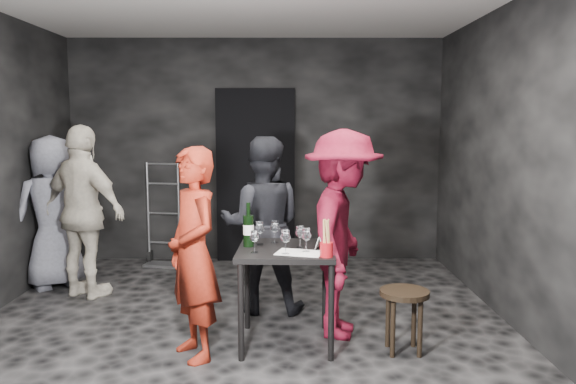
{
  "coord_description": "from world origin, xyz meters",
  "views": [
    {
      "loc": [
        0.37,
        -4.37,
        1.69
      ],
      "look_at": [
        0.39,
        0.25,
        1.12
      ],
      "focal_mm": 35.0,
      "sensor_mm": 36.0,
      "label": 1
    }
  ],
  "objects_px": {
    "hand_truck": "(164,246)",
    "man_maroon": "(343,224)",
    "bystander_cream": "(84,202)",
    "breadstick_cup": "(326,239)",
    "tasting_table": "(286,261)",
    "stool": "(404,302)",
    "bystander_grey": "(52,209)",
    "wine_bottle": "(248,230)",
    "server_red": "(193,252)",
    "woman_black": "(262,220)"
  },
  "relations": [
    {
      "from": "tasting_table",
      "to": "server_red",
      "type": "bearing_deg",
      "value": -159.86
    },
    {
      "from": "stool",
      "to": "server_red",
      "type": "height_order",
      "value": "server_red"
    },
    {
      "from": "hand_truck",
      "to": "bystander_grey",
      "type": "bearing_deg",
      "value": -123.82
    },
    {
      "from": "tasting_table",
      "to": "bystander_grey",
      "type": "bearing_deg",
      "value": 147.51
    },
    {
      "from": "stool",
      "to": "bystander_grey",
      "type": "height_order",
      "value": "bystander_grey"
    },
    {
      "from": "hand_truck",
      "to": "tasting_table",
      "type": "distance_m",
      "value": 2.88
    },
    {
      "from": "server_red",
      "to": "bystander_grey",
      "type": "bearing_deg",
      "value": -167.25
    },
    {
      "from": "hand_truck",
      "to": "man_maroon",
      "type": "height_order",
      "value": "man_maroon"
    },
    {
      "from": "hand_truck",
      "to": "stool",
      "type": "bearing_deg",
      "value": -37.04
    },
    {
      "from": "hand_truck",
      "to": "server_red",
      "type": "relative_size",
      "value": 0.79
    },
    {
      "from": "stool",
      "to": "man_maroon",
      "type": "xyz_separation_m",
      "value": [
        -0.42,
        0.36,
        0.52
      ]
    },
    {
      "from": "bystander_grey",
      "to": "hand_truck",
      "type": "bearing_deg",
      "value": -177.17
    },
    {
      "from": "bystander_grey",
      "to": "breadstick_cup",
      "type": "distance_m",
      "value": 3.23
    },
    {
      "from": "server_red",
      "to": "stool",
      "type": "bearing_deg",
      "value": 61.1
    },
    {
      "from": "man_maroon",
      "to": "tasting_table",
      "type": "bearing_deg",
      "value": 125.1
    },
    {
      "from": "hand_truck",
      "to": "bystander_grey",
      "type": "height_order",
      "value": "bystander_grey"
    },
    {
      "from": "server_red",
      "to": "wine_bottle",
      "type": "bearing_deg",
      "value": 96.59
    },
    {
      "from": "bystander_grey",
      "to": "bystander_cream",
      "type": "bearing_deg",
      "value": 100.87
    },
    {
      "from": "hand_truck",
      "to": "wine_bottle",
      "type": "distance_m",
      "value": 2.75
    },
    {
      "from": "bystander_cream",
      "to": "breadstick_cup",
      "type": "xyz_separation_m",
      "value": [
        2.23,
        -1.47,
        -0.06
      ]
    },
    {
      "from": "stool",
      "to": "bystander_cream",
      "type": "xyz_separation_m",
      "value": [
        -2.81,
        1.36,
        0.56
      ]
    },
    {
      "from": "woman_black",
      "to": "bystander_grey",
      "type": "distance_m",
      "value": 2.3
    },
    {
      "from": "server_red",
      "to": "wine_bottle",
      "type": "xyz_separation_m",
      "value": [
        0.37,
        0.3,
        0.1
      ]
    },
    {
      "from": "tasting_table",
      "to": "server_red",
      "type": "height_order",
      "value": "server_red"
    },
    {
      "from": "stool",
      "to": "server_red",
      "type": "xyz_separation_m",
      "value": [
        -1.53,
        -0.07,
        0.4
      ]
    },
    {
      "from": "stool",
      "to": "man_maroon",
      "type": "relative_size",
      "value": 0.26
    },
    {
      "from": "wine_bottle",
      "to": "bystander_cream",
      "type": "bearing_deg",
      "value": 145.62
    },
    {
      "from": "hand_truck",
      "to": "breadstick_cup",
      "type": "height_order",
      "value": "hand_truck"
    },
    {
      "from": "server_red",
      "to": "woman_black",
      "type": "relative_size",
      "value": 0.94
    },
    {
      "from": "hand_truck",
      "to": "breadstick_cup",
      "type": "relative_size",
      "value": 4.26
    },
    {
      "from": "wine_bottle",
      "to": "breadstick_cup",
      "type": "xyz_separation_m",
      "value": [
        0.57,
        -0.34,
        -0.0
      ]
    },
    {
      "from": "woman_black",
      "to": "stool",
      "type": "bearing_deg",
      "value": 140.95
    },
    {
      "from": "bystander_grey",
      "to": "man_maroon",
      "type": "bearing_deg",
      "value": 112.63
    },
    {
      "from": "tasting_table",
      "to": "bystander_cream",
      "type": "bearing_deg",
      "value": 148.6
    },
    {
      "from": "bystander_cream",
      "to": "breadstick_cup",
      "type": "bearing_deg",
      "value": 174.2
    },
    {
      "from": "tasting_table",
      "to": "bystander_grey",
      "type": "xyz_separation_m",
      "value": [
        -2.39,
        1.52,
        0.17
      ]
    },
    {
      "from": "server_red",
      "to": "man_maroon",
      "type": "relative_size",
      "value": 0.86
    },
    {
      "from": "bystander_cream",
      "to": "wine_bottle",
      "type": "distance_m",
      "value": 2.01
    },
    {
      "from": "hand_truck",
      "to": "bystander_cream",
      "type": "bearing_deg",
      "value": -99.69
    },
    {
      "from": "hand_truck",
      "to": "man_maroon",
      "type": "relative_size",
      "value": 0.68
    },
    {
      "from": "tasting_table",
      "to": "breadstick_cup",
      "type": "distance_m",
      "value": 0.46
    },
    {
      "from": "man_maroon",
      "to": "breadstick_cup",
      "type": "distance_m",
      "value": 0.5
    },
    {
      "from": "server_red",
      "to": "bystander_grey",
      "type": "xyz_separation_m",
      "value": [
        -1.73,
        1.76,
        0.04
      ]
    },
    {
      "from": "man_maroon",
      "to": "bystander_grey",
      "type": "distance_m",
      "value": 3.13
    },
    {
      "from": "woman_black",
      "to": "bystander_cream",
      "type": "relative_size",
      "value": 0.88
    },
    {
      "from": "hand_truck",
      "to": "server_red",
      "type": "distance_m",
      "value": 2.86
    },
    {
      "from": "woman_black",
      "to": "bystander_cream",
      "type": "bearing_deg",
      "value": -11.28
    },
    {
      "from": "man_maroon",
      "to": "bystander_cream",
      "type": "height_order",
      "value": "bystander_cream"
    },
    {
      "from": "bystander_cream",
      "to": "bystander_grey",
      "type": "xyz_separation_m",
      "value": [
        -0.44,
        0.33,
        -0.12
      ]
    },
    {
      "from": "hand_truck",
      "to": "bystander_cream",
      "type": "relative_size",
      "value": 0.66
    }
  ]
}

